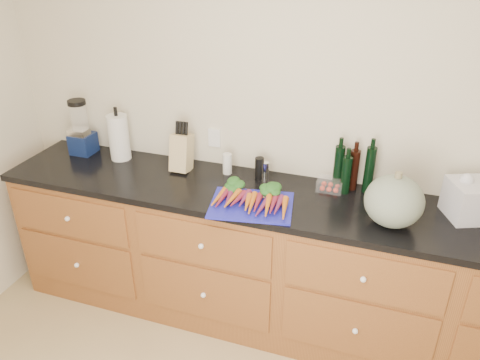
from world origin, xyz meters
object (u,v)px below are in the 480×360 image
(tomato_box, at_px, (330,185))
(carrots, at_px, (253,198))
(cutting_board, at_px, (251,205))
(knife_block, at_px, (182,153))
(blender_appliance, at_px, (81,130))
(paper_towel, at_px, (119,137))
(squash, at_px, (394,201))

(tomato_box, bearing_deg, carrots, -142.24)
(cutting_board, height_order, knife_block, knife_block)
(blender_appliance, distance_m, knife_block, 0.76)
(cutting_board, relative_size, carrots, 1.07)
(cutting_board, relative_size, knife_block, 1.92)
(carrots, bearing_deg, knife_block, 154.53)
(cutting_board, bearing_deg, paper_towel, 162.65)
(carrots, relative_size, knife_block, 1.80)
(squash, xyz_separation_m, blender_appliance, (-2.06, 0.26, 0.03))
(knife_block, bearing_deg, tomato_box, 1.82)
(blender_appliance, xyz_separation_m, paper_towel, (0.29, 0.00, -0.01))
(tomato_box, bearing_deg, knife_block, -178.18)
(cutting_board, xyz_separation_m, tomato_box, (0.38, 0.33, 0.03))
(carrots, relative_size, squash, 1.41)
(carrots, distance_m, knife_block, 0.63)
(squash, height_order, tomato_box, squash)
(cutting_board, height_order, carrots, carrots)
(tomato_box, bearing_deg, paper_towel, -179.59)
(squash, relative_size, blender_appliance, 0.80)
(tomato_box, bearing_deg, cutting_board, -139.29)
(carrots, relative_size, tomato_box, 2.87)
(cutting_board, xyz_separation_m, paper_towel, (-1.02, 0.32, 0.15))
(blender_appliance, bearing_deg, carrots, -12.22)
(paper_towel, distance_m, knife_block, 0.47)
(paper_towel, bearing_deg, cutting_board, -17.35)
(squash, distance_m, blender_appliance, 2.08)
(cutting_board, relative_size, squash, 1.51)
(cutting_board, height_order, blender_appliance, blender_appliance)
(knife_block, height_order, tomato_box, knife_block)
(knife_block, bearing_deg, cutting_board, -28.15)
(carrots, relative_size, blender_appliance, 1.12)
(cutting_board, xyz_separation_m, blender_appliance, (-1.32, 0.32, 0.16))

